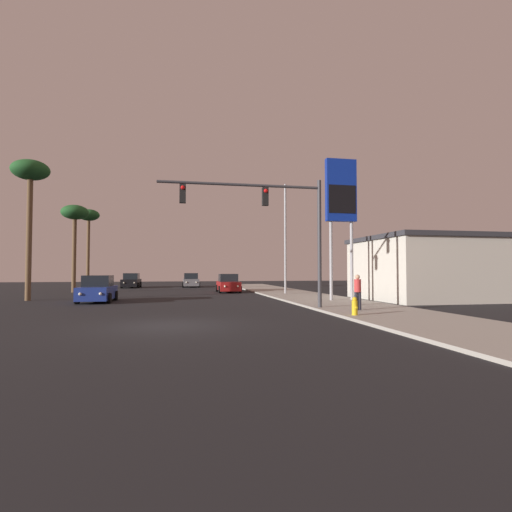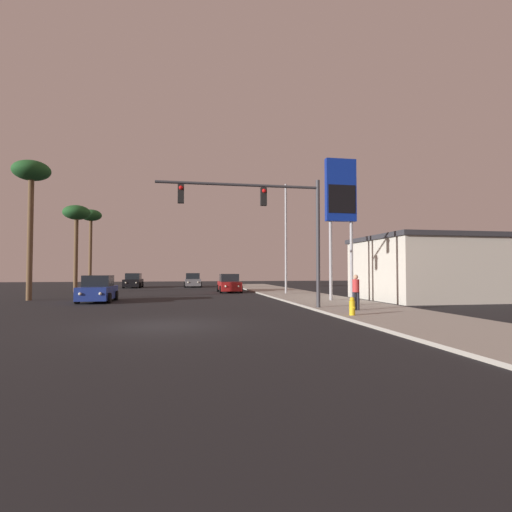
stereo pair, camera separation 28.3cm
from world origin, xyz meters
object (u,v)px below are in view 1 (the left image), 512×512
(traffic_light_mast, at_px, (274,215))
(palm_tree_far, at_px, (89,220))
(gas_station_sign, at_px, (341,198))
(fire_hydrant, at_px, (355,306))
(pedestrian_on_sidewalk, at_px, (358,291))
(car_blue, at_px, (98,290))
(car_grey, at_px, (191,281))
(street_lamp, at_px, (284,232))
(car_red, at_px, (228,284))
(palm_tree_mid, at_px, (75,217))
(car_black, at_px, (131,281))
(palm_tree_near, at_px, (30,178))

(traffic_light_mast, bearing_deg, palm_tree_far, 116.79)
(traffic_light_mast, distance_m, gas_station_sign, 7.35)
(fire_hydrant, relative_size, pedestrian_on_sidewalk, 0.46)
(car_blue, bearing_deg, car_grey, -106.06)
(street_lamp, relative_size, fire_hydrant, 11.84)
(car_red, height_order, pedestrian_on_sidewalk, pedestrian_on_sidewalk)
(pedestrian_on_sidewalk, bearing_deg, car_red, 101.41)
(car_blue, xyz_separation_m, street_lamp, (13.49, 4.92, 4.36))
(traffic_light_mast, bearing_deg, car_grey, 96.10)
(palm_tree_far, relative_size, palm_tree_mid, 1.14)
(car_red, xyz_separation_m, street_lamp, (3.99, -4.72, 4.36))
(traffic_light_mast, xyz_separation_m, palm_tree_mid, (-13.96, 19.42, 2.13))
(street_lamp, bearing_deg, fire_hydrant, -94.51)
(fire_hydrant, xyz_separation_m, palm_tree_far, (-17.42, 33.12, 7.40))
(street_lamp, height_order, pedestrian_on_sidewalk, street_lamp)
(car_black, bearing_deg, palm_tree_mid, 68.71)
(car_black, height_order, palm_tree_mid, palm_tree_mid)
(palm_tree_far, bearing_deg, pedestrian_on_sidewalk, -59.33)
(fire_hydrant, bearing_deg, gas_station_sign, 70.22)
(car_black, xyz_separation_m, car_blue, (0.30, -21.49, 0.00))
(car_red, height_order, street_lamp, street_lamp)
(car_black, xyz_separation_m, traffic_light_mast, (9.96, -28.85, 4.01))
(car_blue, bearing_deg, traffic_light_mast, 143.13)
(pedestrian_on_sidewalk, distance_m, palm_tree_near, 22.36)
(car_blue, xyz_separation_m, palm_tree_mid, (-4.30, 12.05, 6.14))
(palm_tree_far, distance_m, palm_tree_mid, 10.09)
(car_blue, relative_size, fire_hydrant, 5.68)
(pedestrian_on_sidewalk, distance_m, palm_tree_far, 36.88)
(fire_hydrant, bearing_deg, street_lamp, 85.49)
(car_black, distance_m, gas_station_sign, 29.45)
(palm_tree_far, height_order, palm_tree_near, palm_tree_near)
(traffic_light_mast, height_order, palm_tree_near, palm_tree_near)
(street_lamp, distance_m, palm_tree_mid, 19.25)
(car_black, distance_m, car_blue, 21.49)
(car_grey, height_order, palm_tree_mid, palm_tree_mid)
(car_blue, relative_size, gas_station_sign, 0.48)
(car_red, relative_size, street_lamp, 0.48)
(car_grey, relative_size, street_lamp, 0.48)
(street_lamp, bearing_deg, gas_station_sign, -77.78)
(palm_tree_far, bearing_deg, car_blue, -76.75)
(car_grey, height_order, traffic_light_mast, traffic_light_mast)
(car_blue, distance_m, gas_station_sign, 16.52)
(car_black, relative_size, palm_tree_far, 0.48)
(pedestrian_on_sidewalk, bearing_deg, fire_hydrant, -118.65)
(car_red, distance_m, car_blue, 13.55)
(car_grey, xyz_separation_m, palm_tree_far, (-11.71, 0.05, 7.12))
(street_lamp, bearing_deg, palm_tree_far, 137.49)
(palm_tree_far, bearing_deg, palm_tree_near, -88.67)
(car_red, height_order, traffic_light_mast, traffic_light_mast)
(gas_station_sign, relative_size, palm_tree_mid, 1.13)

